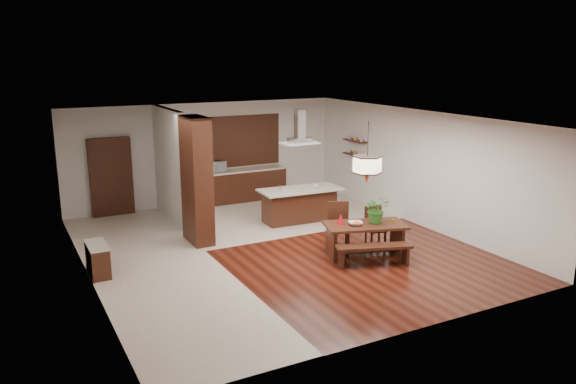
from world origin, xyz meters
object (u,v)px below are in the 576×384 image
foliage_plant (377,209)px  dining_table (365,232)px  dining_chair_left (339,226)px  island_cup (316,186)px  dining_bench (374,255)px  pendant_lantern (368,153)px  hallway_console (98,260)px  microwave (215,167)px  dining_chair_right (376,227)px  kitchen_island (299,204)px  range_hood (300,127)px  fruit_bowl (355,223)px

foliage_plant → dining_table: bearing=172.0°
dining_chair_left → island_cup: 2.28m
dining_bench → foliage_plant: (0.44, 0.55, 0.79)m
pendant_lantern → dining_chair_left: bearing=111.9°
hallway_console → pendant_lantern: pendant_lantern is taller
dining_chair_left → hallway_console: bearing=-164.2°
island_cup → microwave: microwave is taller
dining_chair_right → kitchen_island: 2.60m
hallway_console → pendant_lantern: size_ratio=0.67×
island_cup → range_hood: bearing=161.2°
range_hood → microwave: (-1.29, 2.62, -1.36)m
dining_chair_left → dining_chair_right: size_ratio=1.14×
microwave → fruit_bowl: bearing=-102.8°
dining_chair_left → island_cup: (0.67, 2.15, 0.40)m
dining_chair_right → island_cup: 2.45m
dining_table → range_hood: 3.50m
dining_chair_right → pendant_lantern: bearing=-134.2°
kitchen_island → island_cup: 0.64m
range_hood → microwave: range_hood is taller
dining_table → range_hood: range_hood is taller
hallway_console → island_cup: island_cup is taller
dining_table → foliage_plant: bearing=-8.0°
dining_chair_left → kitchen_island: size_ratio=0.48×
fruit_bowl → microwave: (-1.05, 5.50, 0.36)m
dining_table → range_hood: (0.01, 2.91, 1.94)m
dining_bench → range_hood: range_hood is taller
dining_chair_right → dining_bench: bearing=-115.5°
foliage_plant → range_hood: range_hood is taller
dining_chair_left → kitchen_island: (0.26, 2.28, -0.07)m
pendant_lantern → island_cup: size_ratio=10.51×
fruit_bowl → kitchen_island: kitchen_island is taller
dining_chair_left → range_hood: 3.01m
dining_bench → range_hood: bearing=86.8°
microwave → foliage_plant: bearing=-98.1°
dining_bench → range_hood: 4.16m
microwave → island_cup: bearing=-81.9°
hallway_console → dining_chair_right: (5.82, -1.17, 0.14)m
dining_table → hallway_console: bearing=163.6°
pendant_lantern → foliage_plant: 1.26m
fruit_bowl → hallway_console: bearing=163.3°
kitchen_island → microwave: microwave is taller
dining_chair_left → island_cup: dining_chair_left is taller
dining_table → dining_chair_left: (-0.25, 0.62, -0.00)m
dining_bench → island_cup: (0.60, 3.36, 0.70)m
dining_chair_left → dining_chair_right: dining_chair_left is taller
hallway_console → dining_table: bearing=-16.4°
hallway_console → fruit_bowl: bearing=-16.7°
pendant_lantern → dining_bench: bearing=-107.4°
dining_bench → dining_chair_left: size_ratio=1.50×
dining_table → fruit_bowl: bearing=172.1°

